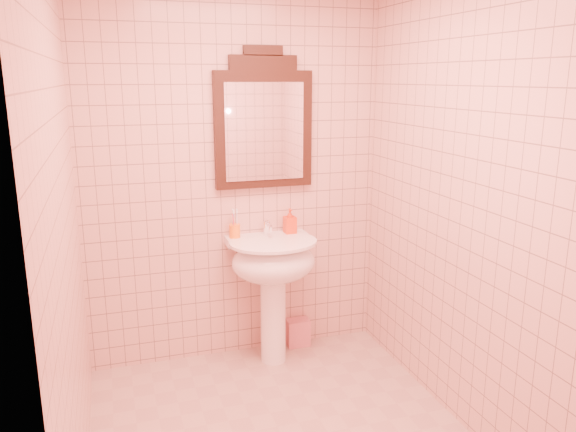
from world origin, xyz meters
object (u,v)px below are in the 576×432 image
object	(u,v)px
pedestal_sink	(273,270)
towel	(298,332)
mirror	(264,124)
soap_dispenser	(290,221)
toothbrush_cup	(235,231)

from	to	relation	value
pedestal_sink	towel	xyz separation A→B (m)	(0.23, 0.17, -0.56)
mirror	soap_dispenser	xyz separation A→B (m)	(0.16, -0.06, -0.66)
towel	soap_dispenser	bearing A→B (deg)	-161.32
mirror	soap_dispenser	bearing A→B (deg)	-19.02
toothbrush_cup	towel	xyz separation A→B (m)	(0.46, 0.02, -0.81)
pedestal_sink	toothbrush_cup	world-z (taller)	toothbrush_cup
toothbrush_cup	towel	bearing A→B (deg)	2.38
pedestal_sink	mirror	distance (m)	0.97
pedestal_sink	soap_dispenser	xyz separation A→B (m)	(0.16, 0.14, 0.29)
mirror	towel	size ratio (longest dim) A/B	4.62
soap_dispenser	towel	bearing A→B (deg)	16.96
pedestal_sink	mirror	bearing A→B (deg)	90.00
pedestal_sink	toothbrush_cup	xyz separation A→B (m)	(-0.22, 0.15, 0.25)
toothbrush_cup	towel	distance (m)	0.93
toothbrush_cup	soap_dispenser	distance (m)	0.39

